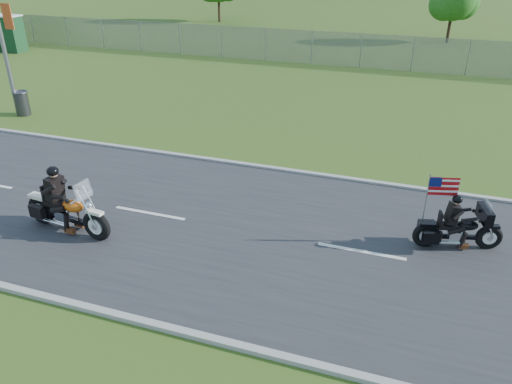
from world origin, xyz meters
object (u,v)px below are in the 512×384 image
(porta_toilet_a, at_px, (13,34))
(motorcycle_lead, at_px, (66,212))
(trash_can, at_px, (22,104))
(motorcycle_follow, at_px, (458,230))

(porta_toilet_a, height_order, motorcycle_lead, porta_toilet_a)
(motorcycle_lead, distance_m, trash_can, 11.16)
(motorcycle_lead, relative_size, motorcycle_follow, 1.27)
(motorcycle_lead, bearing_deg, trash_can, 143.97)
(trash_can, bearing_deg, motorcycle_lead, -42.88)
(motorcycle_follow, bearing_deg, trash_can, 149.30)
(trash_can, bearing_deg, motorcycle_follow, -15.81)
(porta_toilet_a, xyz_separation_m, motorcycle_follow, (28.22, -16.00, -0.63))
(motorcycle_lead, height_order, motorcycle_follow, motorcycle_lead)
(motorcycle_follow, relative_size, trash_can, 2.14)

